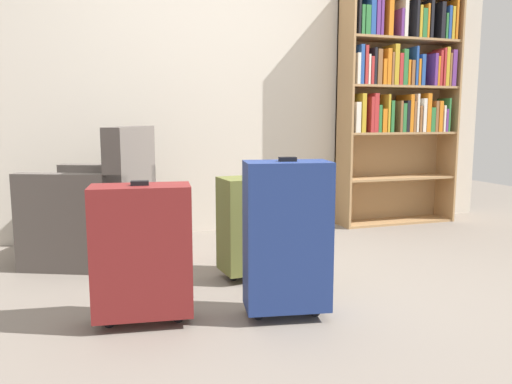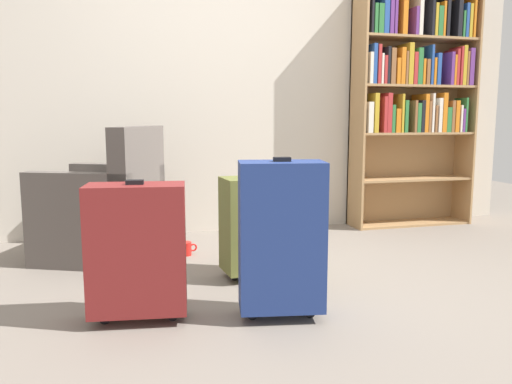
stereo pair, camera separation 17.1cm
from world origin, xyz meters
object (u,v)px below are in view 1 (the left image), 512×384
mug (180,250)px  suitcase_dark_red (142,251)px  suitcase_olive (253,224)px  armchair (97,214)px  suitcase_navy_blue (287,236)px  bookshelf (398,90)px

mug → suitcase_dark_red: (-0.36, -1.11, 0.30)m
suitcase_olive → suitcase_dark_red: bearing=-144.0°
suitcase_olive → suitcase_dark_red: 0.87m
armchair → suitcase_navy_blue: (0.84, -1.34, 0.09)m
armchair → suitcase_navy_blue: bearing=-58.0°
suitcase_navy_blue → suitcase_dark_red: bearing=169.0°
bookshelf → mug: size_ratio=16.90×
armchair → mug: (0.54, -0.10, -0.27)m
suitcase_olive → suitcase_navy_blue: (-0.04, -0.64, 0.07)m
bookshelf → suitcase_dark_red: bookshelf is taller
bookshelf → armchair: 2.80m
suitcase_dark_red → suitcase_navy_blue: bearing=-11.0°
suitcase_navy_blue → suitcase_dark_red: 0.68m
armchair → suitcase_navy_blue: 1.59m
bookshelf → mug: bearing=-165.0°
armchair → suitcase_dark_red: bearing=-81.7°
bookshelf → suitcase_navy_blue: 2.65m
bookshelf → suitcase_navy_blue: size_ratio=2.61×
suitcase_olive → mug: bearing=119.4°
bookshelf → armchair: bearing=-170.0°
suitcase_dark_red → suitcase_olive: bearing=36.0°
bookshelf → suitcase_navy_blue: bookshelf is taller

